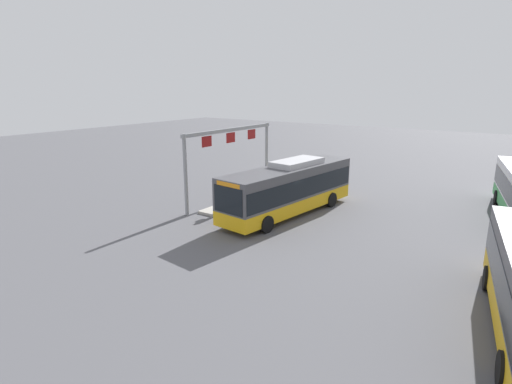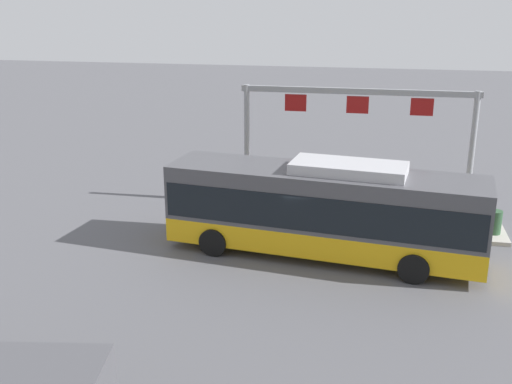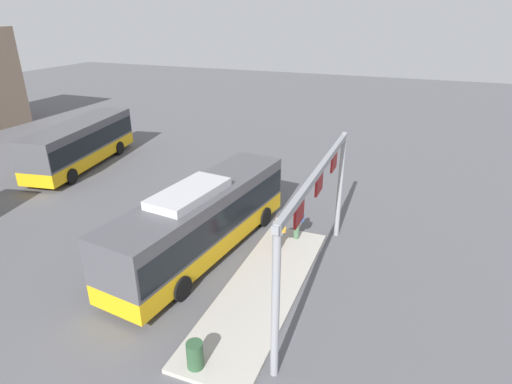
{
  "view_description": "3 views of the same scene",
  "coord_description": "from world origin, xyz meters",
  "px_view_note": "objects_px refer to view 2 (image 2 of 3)",
  "views": [
    {
      "loc": [
        22.21,
        12.78,
        8.07
      ],
      "look_at": [
        1.37,
        -1.61,
        1.52
      ],
      "focal_mm": 28.94,
      "sensor_mm": 36.0,
      "label": 1
    },
    {
      "loc": [
        -1.66,
        19.92,
        8.75
      ],
      "look_at": [
        2.63,
        -1.26,
        1.79
      ],
      "focal_mm": 42.78,
      "sensor_mm": 36.0,
      "label": 2
    },
    {
      "loc": [
        -14.57,
        -8.29,
        10.2
      ],
      "look_at": [
        3.41,
        -1.2,
        1.83
      ],
      "focal_mm": 29.44,
      "sensor_mm": 36.0,
      "label": 3
    }
  ],
  "objects_px": {
    "person_boarding": "(270,192)",
    "person_waiting_near": "(302,198)",
    "trash_bin": "(495,222)",
    "bus_main": "(324,207)"
  },
  "relations": [
    {
      "from": "person_waiting_near",
      "to": "person_boarding",
      "type": "bearing_deg",
      "value": -133.31
    },
    {
      "from": "bus_main",
      "to": "person_boarding",
      "type": "height_order",
      "value": "bus_main"
    },
    {
      "from": "person_boarding",
      "to": "trash_bin",
      "type": "xyz_separation_m",
      "value": [
        -8.74,
        0.64,
        -0.44
      ]
    },
    {
      "from": "bus_main",
      "to": "person_boarding",
      "type": "xyz_separation_m",
      "value": [
        2.53,
        -3.65,
        -0.76
      ]
    },
    {
      "from": "bus_main",
      "to": "trash_bin",
      "type": "distance_m",
      "value": 7.01
    },
    {
      "from": "person_boarding",
      "to": "person_waiting_near",
      "type": "height_order",
      "value": "same"
    },
    {
      "from": "bus_main",
      "to": "person_waiting_near",
      "type": "relative_size",
      "value": 6.65
    },
    {
      "from": "person_waiting_near",
      "to": "trash_bin",
      "type": "xyz_separation_m",
      "value": [
        -7.35,
        0.15,
        -0.44
      ]
    },
    {
      "from": "person_waiting_near",
      "to": "trash_bin",
      "type": "distance_m",
      "value": 7.37
    },
    {
      "from": "trash_bin",
      "to": "person_boarding",
      "type": "bearing_deg",
      "value": -4.15
    }
  ]
}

